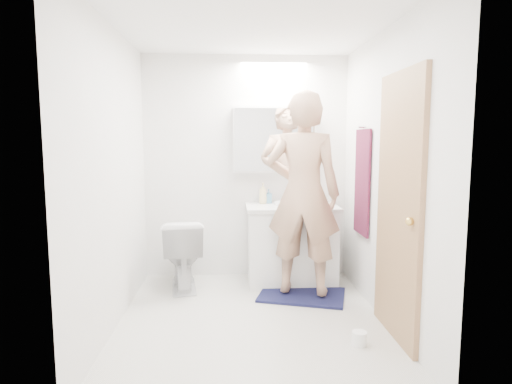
{
  "coord_description": "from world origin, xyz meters",
  "views": [
    {
      "loc": [
        -0.17,
        -3.46,
        1.5
      ],
      "look_at": [
        0.05,
        0.25,
        1.05
      ],
      "focal_mm": 30.33,
      "sensor_mm": 36.0,
      "label": 1
    }
  ],
  "objects": [
    {
      "name": "floor",
      "position": [
        0.0,
        0.0,
        0.0
      ],
      "size": [
        2.5,
        2.5,
        0.0
      ],
      "primitive_type": "plane",
      "color": "silver",
      "rests_on": "ground"
    },
    {
      "name": "ceiling",
      "position": [
        0.0,
        0.0,
        2.4
      ],
      "size": [
        2.5,
        2.5,
        0.0
      ],
      "primitive_type": "plane",
      "rotation": [
        3.14,
        0.0,
        0.0
      ],
      "color": "white",
      "rests_on": "floor"
    },
    {
      "name": "wall_back",
      "position": [
        0.0,
        1.25,
        1.2
      ],
      "size": [
        2.5,
        0.0,
        2.5
      ],
      "primitive_type": "plane",
      "rotation": [
        1.57,
        0.0,
        0.0
      ],
      "color": "white",
      "rests_on": "floor"
    },
    {
      "name": "wall_front",
      "position": [
        0.0,
        -1.25,
        1.2
      ],
      "size": [
        2.5,
        0.0,
        2.5
      ],
      "primitive_type": "plane",
      "rotation": [
        -1.57,
        0.0,
        0.0
      ],
      "color": "white",
      "rests_on": "floor"
    },
    {
      "name": "wall_left",
      "position": [
        -1.1,
        0.0,
        1.2
      ],
      "size": [
        0.0,
        2.5,
        2.5
      ],
      "primitive_type": "plane",
      "rotation": [
        1.57,
        0.0,
        1.57
      ],
      "color": "white",
      "rests_on": "floor"
    },
    {
      "name": "wall_right",
      "position": [
        1.1,
        0.0,
        1.2
      ],
      "size": [
        0.0,
        2.5,
        2.5
      ],
      "primitive_type": "plane",
      "rotation": [
        1.57,
        0.0,
        -1.57
      ],
      "color": "white",
      "rests_on": "floor"
    },
    {
      "name": "vanity_cabinet",
      "position": [
        0.47,
        0.96,
        0.39
      ],
      "size": [
        0.9,
        0.55,
        0.78
      ],
      "primitive_type": "cube",
      "color": "white",
      "rests_on": "floor"
    },
    {
      "name": "countertop",
      "position": [
        0.47,
        0.96,
        0.8
      ],
      "size": [
        0.95,
        0.58,
        0.04
      ],
      "primitive_type": "cube",
      "color": "white",
      "rests_on": "vanity_cabinet"
    },
    {
      "name": "sink_basin",
      "position": [
        0.47,
        0.99,
        0.84
      ],
      "size": [
        0.36,
        0.36,
        0.03
      ],
      "primitive_type": "cylinder",
      "color": "white",
      "rests_on": "countertop"
    },
    {
      "name": "faucet",
      "position": [
        0.47,
        1.19,
        0.9
      ],
      "size": [
        0.02,
        0.02,
        0.16
      ],
      "primitive_type": "cylinder",
      "color": "silver",
      "rests_on": "countertop"
    },
    {
      "name": "medicine_cabinet",
      "position": [
        0.3,
        1.18,
        1.5
      ],
      "size": [
        0.88,
        0.14,
        0.7
      ],
      "primitive_type": "cube",
      "color": "white",
      "rests_on": "wall_back"
    },
    {
      "name": "mirror_panel",
      "position": [
        0.3,
        1.1,
        1.5
      ],
      "size": [
        0.84,
        0.01,
        0.66
      ],
      "primitive_type": "cube",
      "color": "silver",
      "rests_on": "medicine_cabinet"
    },
    {
      "name": "toilet",
      "position": [
        -0.66,
        0.85,
        0.36
      ],
      "size": [
        0.49,
        0.75,
        0.72
      ],
      "primitive_type": "imported",
      "rotation": [
        0.0,
        0.0,
        3.27
      ],
      "color": "white",
      "rests_on": "floor"
    },
    {
      "name": "bath_rug",
      "position": [
        0.51,
        0.53,
        0.01
      ],
      "size": [
        0.92,
        0.76,
        0.02
      ],
      "primitive_type": "cube",
      "rotation": [
        0.0,
        0.0,
        -0.29
      ],
      "color": "#131A3D",
      "rests_on": "floor"
    },
    {
      "name": "person",
      "position": [
        0.51,
        0.53,
        1.0
      ],
      "size": [
        0.79,
        0.63,
        1.9
      ],
      "primitive_type": "imported",
      "rotation": [
        0.0,
        0.0,
        2.85
      ],
      "color": "tan",
      "rests_on": "bath_rug"
    },
    {
      "name": "door",
      "position": [
        1.08,
        -0.35,
        1.0
      ],
      "size": [
        0.04,
        0.8,
        2.0
      ],
      "primitive_type": "cube",
      "color": "tan",
      "rests_on": "wall_right"
    },
    {
      "name": "door_knob",
      "position": [
        1.04,
        -0.65,
        0.95
      ],
      "size": [
        0.06,
        0.06,
        0.06
      ],
      "primitive_type": "sphere",
      "color": "gold",
      "rests_on": "door"
    },
    {
      "name": "towel",
      "position": [
        1.08,
        0.55,
        1.1
      ],
      "size": [
        0.02,
        0.42,
        1.0
      ],
      "primitive_type": "cube",
      "color": "#191239",
      "rests_on": "wall_right"
    },
    {
      "name": "towel_hook",
      "position": [
        1.07,
        0.55,
        1.62
      ],
      "size": [
        0.07,
        0.02,
        0.02
      ],
      "primitive_type": "cylinder",
      "rotation": [
        0.0,
        1.57,
        0.0
      ],
      "color": "silver",
      "rests_on": "wall_right"
    },
    {
      "name": "soap_bottle_a",
      "position": [
        0.18,
        1.11,
        0.93
      ],
      "size": [
        0.1,
        0.1,
        0.22
      ],
      "primitive_type": "imported",
      "rotation": [
        0.0,
        0.0,
        0.17
      ],
      "color": "beige",
      "rests_on": "countertop"
    },
    {
      "name": "soap_bottle_b",
      "position": [
        0.24,
        1.15,
        0.9
      ],
      "size": [
        0.08,
        0.08,
        0.15
      ],
      "primitive_type": "imported",
      "rotation": [
        0.0,
        0.0,
        -0.11
      ],
      "color": "teal",
      "rests_on": "countertop"
    },
    {
      "name": "toothbrush_cup",
      "position": [
        0.64,
        1.12,
        0.87
      ],
      "size": [
        0.13,
        0.13,
        0.1
      ],
      "primitive_type": "imported",
      "rotation": [
        0.0,
        0.0,
        -0.32
      ],
      "color": "#3F5BBE",
      "rests_on": "countertop"
    },
    {
      "name": "toilet_paper_roll",
      "position": [
        0.77,
        -0.49,
        0.05
      ],
      "size": [
        0.11,
        0.11,
        0.1
      ],
      "primitive_type": "cylinder",
      "color": "white",
      "rests_on": "floor"
    }
  ]
}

